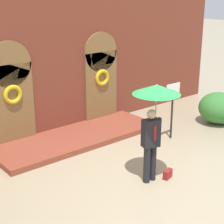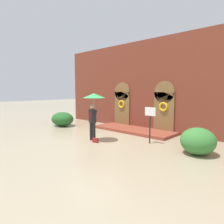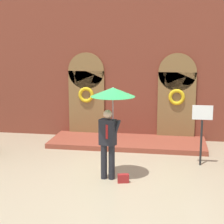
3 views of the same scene
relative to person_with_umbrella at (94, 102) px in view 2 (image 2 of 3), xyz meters
name	(u,v)px [view 2 (image 2 of 3)]	position (x,y,z in m)	size (l,w,h in m)	color
ground_plane	(96,140)	(0.02, 0.13, -1.91)	(80.00, 80.00, 0.00)	tan
building_facade	(144,88)	(0.02, 4.29, 0.77)	(14.00, 2.30, 5.60)	brown
person_with_umbrella	(94,102)	(0.00, 0.00, 0.00)	(1.10, 1.10, 2.36)	black
handbag	(95,140)	(0.33, -0.20, -1.80)	(0.28, 0.12, 0.22)	maroon
sign_post	(150,119)	(2.31, 1.47, -0.75)	(0.56, 0.06, 1.72)	black
shrub_left	(62,119)	(-4.74, 1.26, -1.43)	(1.73, 1.41, 0.97)	#235B23
shrub_right	(198,141)	(4.58, 1.37, -1.39)	(1.34, 1.35, 1.05)	#387A33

